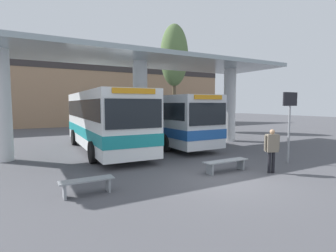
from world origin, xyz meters
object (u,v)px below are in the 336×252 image
Objects in this scene: info_sign_platform at (290,113)px; poplar_tree_behind_left at (174,56)px; waiting_bench_near_pillar at (87,183)px; transit_bus_left_bay at (104,118)px; waiting_bench_mid_platform at (226,163)px; transit_bus_center_bay at (154,117)px; parked_car_street at (127,118)px; pedestrian_waiting at (272,146)px.

poplar_tree_behind_left is (2.91, 15.07, 5.11)m from info_sign_platform.
poplar_tree_behind_left reaches higher than waiting_bench_near_pillar.
info_sign_platform is at bearing -100.94° from poplar_tree_behind_left.
waiting_bench_near_pillar is at bearing -128.15° from poplar_tree_behind_left.
waiting_bench_mid_platform is at bearing 113.11° from transit_bus_left_bay.
waiting_bench_mid_platform is at bearing 81.89° from transit_bus_center_bay.
info_sign_platform is 16.18m from poplar_tree_behind_left.
waiting_bench_mid_platform is 0.62× the size of info_sign_platform.
transit_bus_left_bay is 0.85× the size of transit_bus_center_bay.
waiting_bench_near_pillar is 5.30m from waiting_bench_mid_platform.
parked_car_street reaches higher than waiting_bench_near_pillar.
poplar_tree_behind_left reaches higher than transit_bus_center_bay.
poplar_tree_behind_left is (5.22, 6.11, 5.60)m from transit_bus_center_bay.
transit_bus_center_bay is 2.61× the size of parked_car_street.
transit_bus_center_bay reaches higher than pedestrian_waiting.
waiting_bench_near_pillar is at bearing 178.89° from info_sign_platform.
transit_bus_left_bay is 9.68m from info_sign_platform.
info_sign_platform is 2.52m from pedestrian_waiting.
poplar_tree_behind_left is (9.20, 7.71, 5.52)m from transit_bus_left_bay.
transit_bus_left_bay is at bearing 139.29° from pedestrian_waiting.
transit_bus_left_bay is 6.65× the size of waiting_bench_near_pillar.
parked_car_street is at bearing 67.02° from waiting_bench_near_pillar.
transit_bus_center_bay is at bearing -130.48° from poplar_tree_behind_left.
poplar_tree_behind_left is at bearing -138.12° from transit_bus_left_bay.
waiting_bench_mid_platform is 0.42× the size of parked_car_street.
parked_car_street is (2.74, 12.98, -0.78)m from transit_bus_center_bay.
waiting_bench_mid_platform is at bearing -113.27° from poplar_tree_behind_left.
waiting_bench_near_pillar is 6.83m from pedestrian_waiting.
transit_bus_left_bay is at bearing -110.40° from parked_car_street.
poplar_tree_behind_left reaches higher than info_sign_platform.
pedestrian_waiting is (6.73, -0.96, 0.69)m from waiting_bench_near_pillar.
transit_bus_center_bay is 9.26m from info_sign_platform.
parked_car_street is at bearing 88.86° from info_sign_platform.
parked_car_street is at bearing 105.63° from pedestrian_waiting.
waiting_bench_mid_platform is 3.98m from info_sign_platform.
parked_car_street is at bearing 109.84° from poplar_tree_behind_left.
waiting_bench_mid_platform is at bearing -95.89° from parked_car_street.
poplar_tree_behind_left is (4.98, 15.86, 6.32)m from pedestrian_waiting.
pedestrian_waiting is (4.22, -8.15, -0.81)m from transit_bus_left_bay.
waiting_bench_near_pillar is 0.92× the size of pedestrian_waiting.
info_sign_platform is (2.31, -8.96, 0.50)m from transit_bus_center_bay.
waiting_bench_mid_platform is 22.13m from parked_car_street.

